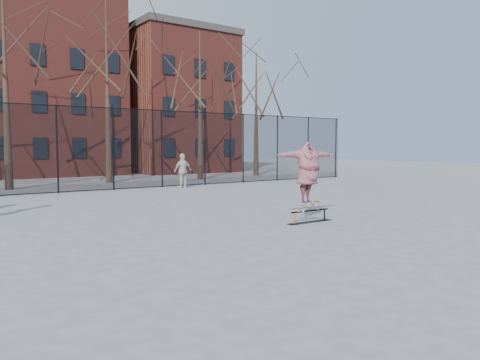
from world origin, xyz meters
TOP-DOWN VIEW (x-y plane):
  - ground at (0.00, 0.00)m, footprint 100.00×100.00m
  - skate_rail at (2.20, 0.51)m, footprint 1.58×0.24m
  - skateboard at (2.11, 0.51)m, footprint 0.78×0.19m
  - skater at (2.11, 0.51)m, footprint 2.16×0.73m
  - bystander_white at (4.46, 12.00)m, footprint 1.08×0.54m
  - fence at (-0.01, 13.00)m, footprint 34.03×0.07m
  - tree_row at (-0.25, 17.15)m, footprint 33.66×7.46m
  - rowhouses at (0.72, 26.00)m, footprint 29.00×7.00m

SIDE VIEW (x-z plane):
  - ground at x=0.00m, z-range 0.00..0.00m
  - skate_rail at x=2.20m, z-range -0.04..0.31m
  - skateboard at x=2.11m, z-range 0.35..0.44m
  - bystander_white at x=4.46m, z-range 0.00..1.76m
  - skater at x=2.11m, z-range 0.44..2.17m
  - fence at x=-0.01m, z-range 0.05..4.05m
  - rowhouses at x=0.72m, z-range -0.44..12.56m
  - tree_row at x=-0.25m, z-range 2.02..12.69m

